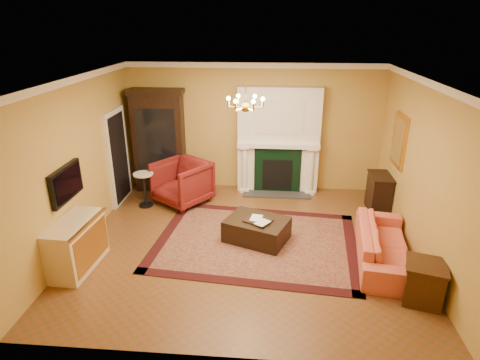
# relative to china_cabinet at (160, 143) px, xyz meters

# --- Properties ---
(floor) EXTENTS (6.00, 5.50, 0.02)m
(floor) POSITION_rel_china_cabinet_xyz_m (2.21, -2.49, -1.17)
(floor) COLOR brown
(floor) RESTS_ON ground
(ceiling) EXTENTS (6.00, 5.50, 0.02)m
(ceiling) POSITION_rel_china_cabinet_xyz_m (2.21, -2.49, 1.85)
(ceiling) COLOR silver
(ceiling) RESTS_ON wall_back
(wall_back) EXTENTS (6.00, 0.02, 3.00)m
(wall_back) POSITION_rel_china_cabinet_xyz_m (2.21, 0.27, 0.34)
(wall_back) COLOR #B59F41
(wall_back) RESTS_ON floor
(wall_front) EXTENTS (6.00, 0.02, 3.00)m
(wall_front) POSITION_rel_china_cabinet_xyz_m (2.21, -5.25, 0.34)
(wall_front) COLOR #B59F41
(wall_front) RESTS_ON floor
(wall_left) EXTENTS (0.02, 5.50, 3.00)m
(wall_left) POSITION_rel_china_cabinet_xyz_m (-0.80, -2.49, 0.34)
(wall_left) COLOR #B59F41
(wall_left) RESTS_ON floor
(wall_right) EXTENTS (0.02, 5.50, 3.00)m
(wall_right) POSITION_rel_china_cabinet_xyz_m (5.22, -2.49, 0.34)
(wall_right) COLOR #B59F41
(wall_right) RESTS_ON floor
(fireplace) EXTENTS (1.90, 0.70, 2.50)m
(fireplace) POSITION_rel_china_cabinet_xyz_m (2.81, 0.08, 0.04)
(fireplace) COLOR white
(fireplace) RESTS_ON wall_back
(crown_molding) EXTENTS (6.00, 5.50, 0.12)m
(crown_molding) POSITION_rel_china_cabinet_xyz_m (2.21, -1.53, 1.78)
(crown_molding) COLOR white
(crown_molding) RESTS_ON ceiling
(doorway) EXTENTS (0.08, 1.05, 2.10)m
(doorway) POSITION_rel_china_cabinet_xyz_m (-0.74, -0.79, -0.11)
(doorway) COLOR silver
(doorway) RESTS_ON wall_left
(tv_panel) EXTENTS (0.09, 0.95, 0.58)m
(tv_panel) POSITION_rel_china_cabinet_xyz_m (-0.73, -3.09, 0.19)
(tv_panel) COLOR black
(tv_panel) RESTS_ON wall_left
(gilt_mirror) EXTENTS (0.06, 0.76, 1.05)m
(gilt_mirror) POSITION_rel_china_cabinet_xyz_m (5.18, -1.09, 0.49)
(gilt_mirror) COLOR gold
(gilt_mirror) RESTS_ON wall_right
(chandelier) EXTENTS (0.63, 0.55, 0.53)m
(chandelier) POSITION_rel_china_cabinet_xyz_m (2.21, -2.49, 1.45)
(chandelier) COLOR gold
(chandelier) RESTS_ON ceiling
(oriental_rug) EXTENTS (3.94, 3.11, 0.01)m
(oriental_rug) POSITION_rel_china_cabinet_xyz_m (2.42, -2.43, -1.15)
(oriental_rug) COLOR #420E11
(oriental_rug) RESTS_ON floor
(china_cabinet) EXTENTS (1.18, 0.58, 2.32)m
(china_cabinet) POSITION_rel_china_cabinet_xyz_m (0.00, 0.00, 0.00)
(china_cabinet) COLOR black
(china_cabinet) RESTS_ON floor
(wingback_armchair) EXTENTS (1.42, 1.41, 1.08)m
(wingback_armchair) POSITION_rel_china_cabinet_xyz_m (0.68, -0.81, -0.62)
(wingback_armchair) COLOR maroon
(wingback_armchair) RESTS_ON floor
(pedestal_table) EXTENTS (0.44, 0.44, 0.78)m
(pedestal_table) POSITION_rel_china_cabinet_xyz_m (-0.11, -1.07, -0.71)
(pedestal_table) COLOR black
(pedestal_table) RESTS_ON floor
(commode) EXTENTS (0.61, 1.18, 0.85)m
(commode) POSITION_rel_china_cabinet_xyz_m (-0.52, -3.50, -0.73)
(commode) COLOR beige
(commode) RESTS_ON floor
(coral_sofa) EXTENTS (0.90, 2.17, 0.82)m
(coral_sofa) POSITION_rel_china_cabinet_xyz_m (4.62, -2.87, -0.75)
(coral_sofa) COLOR #DA4D45
(coral_sofa) RESTS_ON floor
(end_table) EXTENTS (0.64, 0.64, 0.60)m
(end_table) POSITION_rel_china_cabinet_xyz_m (4.93, -3.93, -0.86)
(end_table) COLOR #3C1F10
(end_table) RESTS_ON floor
(console_table) EXTENTS (0.42, 0.72, 0.79)m
(console_table) POSITION_rel_china_cabinet_xyz_m (4.99, -0.87, -0.76)
(console_table) COLOR black
(console_table) RESTS_ON floor
(leather_ottoman) EXTENTS (1.32, 1.15, 0.41)m
(leather_ottoman) POSITION_rel_china_cabinet_xyz_m (2.43, -2.36, -0.94)
(leather_ottoman) COLOR black
(leather_ottoman) RESTS_ON oriental_rug
(ottoman_tray) EXTENTS (0.58, 0.54, 0.03)m
(ottoman_tray) POSITION_rel_china_cabinet_xyz_m (2.45, -2.43, -0.72)
(ottoman_tray) COLOR black
(ottoman_tray) RESTS_ON leather_ottoman
(book_a) EXTENTS (0.21, 0.06, 0.28)m
(book_a) POSITION_rel_china_cabinet_xyz_m (2.31, -2.37, -0.56)
(book_a) COLOR gray
(book_a) RESTS_ON ottoman_tray
(book_b) EXTENTS (0.18, 0.13, 0.27)m
(book_b) POSITION_rel_china_cabinet_xyz_m (2.45, -2.50, -0.56)
(book_b) COLOR gray
(book_b) RESTS_ON ottoman_tray
(topiary_left) EXTENTS (0.15, 0.15, 0.40)m
(topiary_left) POSITION_rel_china_cabinet_xyz_m (2.16, 0.04, 0.29)
(topiary_left) COLOR gray
(topiary_left) RESTS_ON fireplace
(topiary_right) EXTENTS (0.15, 0.15, 0.42)m
(topiary_right) POSITION_rel_china_cabinet_xyz_m (3.41, 0.04, 0.30)
(topiary_right) COLOR gray
(topiary_right) RESTS_ON fireplace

